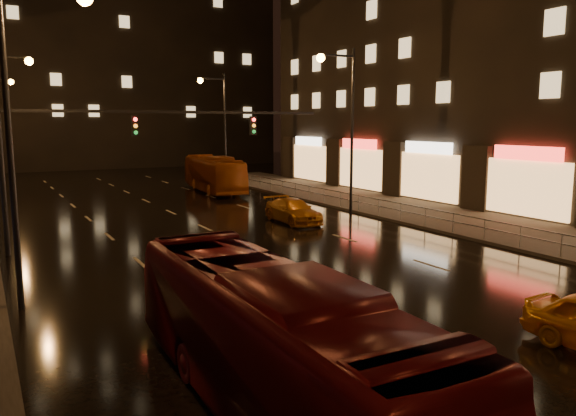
# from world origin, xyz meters

# --- Properties ---
(ground) EXTENTS (140.00, 140.00, 0.00)m
(ground) POSITION_xyz_m (0.00, 20.00, 0.00)
(ground) COLOR black
(ground) RESTS_ON ground
(sidewalk_right) EXTENTS (7.00, 70.00, 0.15)m
(sidewalk_right) POSITION_xyz_m (13.50, 15.00, 0.07)
(sidewalk_right) COLOR #38332D
(sidewalk_right) RESTS_ON ground
(building_distant) EXTENTS (44.00, 16.00, 36.00)m
(building_distant) POSITION_xyz_m (4.00, 72.00, 18.00)
(building_distant) COLOR black
(building_distant) RESTS_ON ground
(traffic_signal) EXTENTS (15.31, 0.32, 6.20)m
(traffic_signal) POSITION_xyz_m (-5.06, 20.00, 4.74)
(traffic_signal) COLOR black
(traffic_signal) RESTS_ON ground
(railing_right) EXTENTS (0.05, 56.00, 1.00)m
(railing_right) POSITION_xyz_m (10.20, 18.00, 0.90)
(railing_right) COLOR #99999E
(railing_right) RESTS_ON sidewalk_right
(bus_red) EXTENTS (2.51, 10.30, 2.86)m
(bus_red) POSITION_xyz_m (-5.71, 2.93, 1.43)
(bus_red) COLOR #610D13
(bus_red) RESTS_ON ground
(bus_curb) EXTENTS (3.54, 10.69, 2.92)m
(bus_curb) POSITION_xyz_m (6.34, 36.73, 1.46)
(bus_curb) COLOR #A04710
(bus_curb) RESTS_ON ground
(taxi_far) EXTENTS (1.95, 4.60, 1.32)m
(taxi_far) POSITION_xyz_m (4.98, 21.10, 0.66)
(taxi_far) COLOR #BE6D11
(taxi_far) RESTS_ON ground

